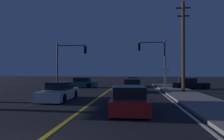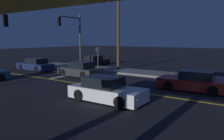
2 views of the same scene
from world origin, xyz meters
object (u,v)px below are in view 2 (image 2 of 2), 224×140
(traffic_signal_near_right, at_px, (73,33))
(utility_pole_right, at_px, (118,27))
(car_distant_tail_navy, at_px, (35,65))
(car_lead_oncoming_charcoal, at_px, (80,70))
(car_side_waiting_red, at_px, (194,82))
(car_following_oncoming_white, at_px, (106,90))
(street_sign_corner, at_px, (98,55))
(car_far_approaching_black, at_px, (95,61))

(traffic_signal_near_right, height_order, utility_pole_right, utility_pole_right)
(car_distant_tail_navy, xyz_separation_m, car_lead_oncoming_charcoal, (-0.06, -6.69, 0.00))
(car_lead_oncoming_charcoal, height_order, car_side_waiting_red, same)
(car_following_oncoming_white, height_order, street_sign_corner, street_sign_corner)
(car_far_approaching_black, xyz_separation_m, car_following_oncoming_white, (-12.20, -10.62, 0.00))
(car_following_oncoming_white, relative_size, car_lead_oncoming_charcoal, 1.02)
(car_lead_oncoming_charcoal, relative_size, car_side_waiting_red, 0.94)
(car_following_oncoming_white, bearing_deg, traffic_signal_near_right, -128.95)
(car_lead_oncoming_charcoal, relative_size, utility_pole_right, 0.47)
(car_distant_tail_navy, xyz_separation_m, utility_pole_right, (4.93, -7.66, 4.07))
(car_far_approaching_black, bearing_deg, car_lead_oncoming_charcoal, -59.39)
(car_far_approaching_black, xyz_separation_m, traffic_signal_near_right, (-4.04, -0.25, 3.46))
(car_far_approaching_black, distance_m, street_sign_corner, 4.57)
(street_sign_corner, bearing_deg, car_lead_oncoming_charcoal, -168.62)
(utility_pole_right, bearing_deg, car_following_oncoming_white, -150.43)
(car_side_waiting_red, height_order, traffic_signal_near_right, traffic_signal_near_right)
(car_lead_oncoming_charcoal, height_order, utility_pole_right, utility_pole_right)
(car_far_approaching_black, height_order, street_sign_corner, street_sign_corner)
(car_lead_oncoming_charcoal, distance_m, street_sign_corner, 3.83)
(car_distant_tail_navy, distance_m, car_following_oncoming_white, 14.60)
(car_lead_oncoming_charcoal, bearing_deg, traffic_signal_near_right, 54.37)
(car_distant_tail_navy, relative_size, street_sign_corner, 1.73)
(car_lead_oncoming_charcoal, relative_size, traffic_signal_near_right, 0.69)
(traffic_signal_near_right, relative_size, utility_pole_right, 0.68)
(utility_pole_right, relative_size, street_sign_corner, 3.52)
(car_side_waiting_red, distance_m, traffic_signal_near_right, 14.44)
(car_following_oncoming_white, xyz_separation_m, car_side_waiting_red, (5.31, -3.35, 0.00))
(car_far_approaching_black, relative_size, car_distant_tail_navy, 0.97)
(traffic_signal_near_right, bearing_deg, car_following_oncoming_white, 51.80)
(car_following_oncoming_white, bearing_deg, street_sign_corner, -140.61)
(car_lead_oncoming_charcoal, relative_size, street_sign_corner, 1.65)
(car_following_oncoming_white, distance_m, car_side_waiting_red, 6.28)
(traffic_signal_near_right, bearing_deg, utility_pole_right, 116.34)
(car_following_oncoming_white, distance_m, utility_pole_right, 12.61)
(car_far_approaching_black, bearing_deg, car_distant_tail_navy, -111.83)
(car_lead_oncoming_charcoal, height_order, traffic_signal_near_right, traffic_signal_near_right)
(car_side_waiting_red, height_order, utility_pole_right, utility_pole_right)
(car_distant_tail_navy, height_order, car_lead_oncoming_charcoal, same)
(car_distant_tail_navy, distance_m, car_lead_oncoming_charcoal, 6.69)
(car_lead_oncoming_charcoal, bearing_deg, street_sign_corner, 13.90)
(street_sign_corner, bearing_deg, traffic_signal_near_right, 106.31)
(car_far_approaching_black, height_order, car_following_oncoming_white, same)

